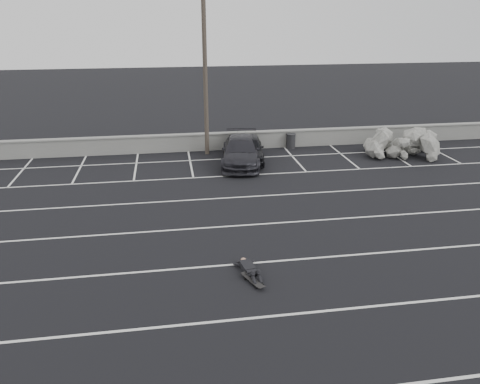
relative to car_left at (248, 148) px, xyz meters
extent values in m
plane|color=black|center=(-1.29, -11.55, -0.72)|extent=(120.00, 120.00, 0.00)
cube|color=gray|center=(-1.29, 2.45, -0.22)|extent=(50.00, 0.35, 1.00)
cube|color=gray|center=(-1.29, 2.45, 0.30)|extent=(50.00, 0.45, 0.08)
cube|color=silver|center=(-1.29, -14.55, -0.71)|extent=(36.00, 0.10, 0.01)
cube|color=silver|center=(-1.29, -11.55, -0.71)|extent=(36.00, 0.10, 0.01)
cube|color=silver|center=(-1.29, -8.55, -0.71)|extent=(36.00, 0.10, 0.01)
cube|color=silver|center=(-1.29, -5.55, -0.71)|extent=(36.00, 0.10, 0.01)
cube|color=silver|center=(-1.29, -2.55, -0.71)|extent=(36.00, 0.10, 0.01)
cube|color=silver|center=(-1.29, 0.45, -0.71)|extent=(36.00, 0.10, 0.01)
cube|color=silver|center=(-12.29, -0.05, -0.71)|extent=(0.10, 5.00, 0.01)
cube|color=silver|center=(-9.29, -0.05, -0.71)|extent=(0.10, 5.00, 0.01)
cube|color=silver|center=(-6.29, -0.05, -0.71)|extent=(0.10, 5.00, 0.01)
cube|color=silver|center=(-3.29, -0.05, -0.71)|extent=(0.10, 5.00, 0.01)
cube|color=silver|center=(-0.29, -0.05, -0.71)|extent=(0.10, 5.00, 0.01)
cube|color=silver|center=(2.71, -0.05, -0.71)|extent=(0.10, 5.00, 0.01)
cube|color=silver|center=(5.71, -0.05, -0.71)|extent=(0.10, 5.00, 0.01)
cube|color=silver|center=(8.71, -0.05, -0.71)|extent=(0.10, 5.00, 0.01)
cube|color=silver|center=(11.71, -0.05, -0.71)|extent=(0.10, 5.00, 0.01)
imported|color=black|center=(0.00, 0.00, 0.00)|extent=(2.25, 4.40, 1.43)
imported|color=#232228|center=(-0.51, -0.58, 0.02)|extent=(2.90, 5.37, 1.48)
cylinder|color=#4C4238|center=(-2.19, 1.65, 4.03)|extent=(0.25, 0.25, 9.50)
cylinder|color=#252528|center=(3.05, 2.05, -0.28)|extent=(0.63, 0.63, 0.87)
cylinder|color=#252528|center=(3.05, 2.05, 0.18)|extent=(0.70, 0.70, 0.05)
cube|color=black|center=(-2.08, -12.78, -0.62)|extent=(0.56, 0.90, 0.02)
cube|color=#252528|center=(-2.20, -12.51, -0.66)|extent=(0.19, 0.12, 0.05)
cube|color=#252528|center=(-1.97, -13.05, -0.66)|extent=(0.19, 0.12, 0.05)
cylinder|color=black|center=(-2.30, -12.55, -0.69)|extent=(0.06, 0.07, 0.06)
cylinder|color=black|center=(-2.10, -12.46, -0.69)|extent=(0.06, 0.07, 0.06)
cylinder|color=black|center=(-2.06, -13.09, -0.69)|extent=(0.06, 0.07, 0.06)
cylinder|color=black|center=(-1.87, -13.00, -0.69)|extent=(0.06, 0.07, 0.06)
camera|label=1|loc=(-4.47, -25.22, 7.29)|focal=35.00mm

